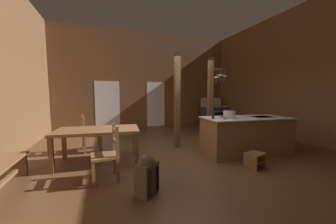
# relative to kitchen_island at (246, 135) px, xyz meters

# --- Properties ---
(ground_plane) EXTENTS (8.57, 9.35, 0.10)m
(ground_plane) POSITION_rel_kitchen_island_xyz_m (-1.47, 0.29, -0.51)
(ground_plane) COLOR brown
(wall_back) EXTENTS (8.57, 0.14, 4.24)m
(wall_back) POSITION_rel_kitchen_island_xyz_m (-1.47, 4.64, 1.67)
(wall_back) COLOR brown
(wall_back) RESTS_ON ground_plane
(wall_right) EXTENTS (0.14, 9.35, 4.24)m
(wall_right) POSITION_rel_kitchen_island_xyz_m (2.49, 0.29, 1.67)
(wall_right) COLOR brown
(wall_right) RESTS_ON ground_plane
(glazed_door_back_left) EXTENTS (1.00, 0.01, 2.05)m
(glazed_door_back_left) POSITION_rel_kitchen_island_xyz_m (-3.22, 4.56, 0.57)
(glazed_door_back_left) COLOR white
(glazed_door_back_left) RESTS_ON ground_plane
(glazed_panel_back_right) EXTENTS (0.84, 0.01, 2.05)m
(glazed_panel_back_right) POSITION_rel_kitchen_island_xyz_m (-1.08, 4.56, 0.57)
(glazed_panel_back_right) COLOR white
(glazed_panel_back_right) RESTS_ON ground_plane
(kitchen_island) EXTENTS (2.24, 1.16, 0.91)m
(kitchen_island) POSITION_rel_kitchen_island_xyz_m (0.00, 0.00, 0.00)
(kitchen_island) COLOR brown
(kitchen_island) RESTS_ON ground_plane
(stove_range) EXTENTS (1.15, 0.84, 1.32)m
(stove_range) POSITION_rel_kitchen_island_xyz_m (1.63, 3.80, 0.03)
(stove_range) COLOR #303030
(stove_range) RESTS_ON ground_plane
(support_post_with_pot_rack) EXTENTS (0.63, 0.24, 2.59)m
(support_post_with_pot_rack) POSITION_rel_kitchen_island_xyz_m (-0.20, 1.29, 0.95)
(support_post_with_pot_rack) COLOR brown
(support_post_with_pot_rack) RESTS_ON ground_plane
(support_post_center) EXTENTS (0.14, 0.14, 2.59)m
(support_post_center) POSITION_rel_kitchen_island_xyz_m (-1.44, 1.04, 0.84)
(support_post_center) COLOR brown
(support_post_center) RESTS_ON ground_plane
(step_stool) EXTENTS (0.42, 0.36, 0.30)m
(step_stool) POSITION_rel_kitchen_island_xyz_m (-0.48, -0.80, -0.28)
(step_stool) COLOR brown
(step_stool) RESTS_ON ground_plane
(dining_table) EXTENTS (1.77, 1.05, 0.74)m
(dining_table) POSITION_rel_kitchen_island_xyz_m (-3.48, 0.55, 0.20)
(dining_table) COLOR brown
(dining_table) RESTS_ON ground_plane
(ladderback_chair_near_window) EXTENTS (0.48, 0.48, 0.95)m
(ladderback_chair_near_window) POSITION_rel_kitchen_island_xyz_m (-3.30, -0.37, -0.00)
(ladderback_chair_near_window) COLOR brown
(ladderback_chair_near_window) RESTS_ON ground_plane
(ladderback_chair_by_post) EXTENTS (0.51, 0.51, 0.95)m
(ladderback_chair_by_post) POSITION_rel_kitchen_island_xyz_m (-3.73, 1.48, -0.00)
(ladderback_chair_by_post) COLOR brown
(ladderback_chair_by_post) RESTS_ON ground_plane
(backpack) EXTENTS (0.39, 0.39, 0.60)m
(backpack) POSITION_rel_kitchen_island_xyz_m (-2.77, -1.05, -0.14)
(backpack) COLOR #4C4233
(backpack) RESTS_ON ground_plane
(stockpot_on_counter) EXTENTS (0.35, 0.28, 0.20)m
(stockpot_on_counter) POSITION_rel_kitchen_island_xyz_m (-0.53, -0.02, 0.56)
(stockpot_on_counter) COLOR #B7BABF
(stockpot_on_counter) RESTS_ON kitchen_island
(mixing_bowl_on_counter) EXTENTS (0.17, 0.17, 0.06)m
(mixing_bowl_on_counter) POSITION_rel_kitchen_island_xyz_m (-0.77, -0.09, 0.49)
(mixing_bowl_on_counter) COLOR #B2A893
(mixing_bowl_on_counter) RESTS_ON kitchen_island
(bottle_tall_on_counter) EXTENTS (0.06, 0.06, 0.27)m
(bottle_tall_on_counter) POSITION_rel_kitchen_island_xyz_m (-0.93, 0.05, 0.56)
(bottle_tall_on_counter) COLOR #1E2328
(bottle_tall_on_counter) RESTS_ON kitchen_island
(bottle_short_on_counter) EXTENTS (0.06, 0.06, 0.33)m
(bottle_short_on_counter) POSITION_rel_kitchen_island_xyz_m (-0.36, 0.08, 0.59)
(bottle_short_on_counter) COLOR #1E2328
(bottle_short_on_counter) RESTS_ON kitchen_island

